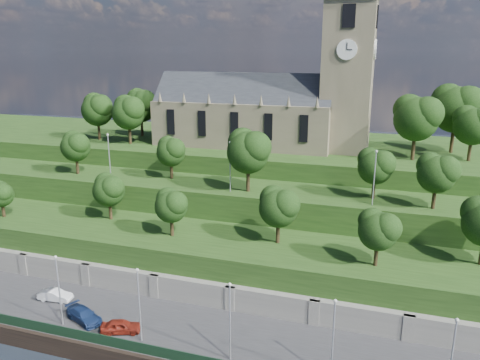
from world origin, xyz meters
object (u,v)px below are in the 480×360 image
(car_middle, at_px, (55,295))
(car_left, at_px, (121,326))
(church, at_px, (270,105))
(car_right, at_px, (84,315))

(car_middle, bearing_deg, car_left, -113.31)
(church, distance_m, car_middle, 47.23)
(church, xyz_separation_m, car_middle, (-17.12, -39.30, -19.83))
(car_left, distance_m, car_middle, 11.95)
(car_right, bearing_deg, car_middle, 88.29)
(church, relative_size, car_left, 8.88)
(car_left, xyz_separation_m, car_middle, (-11.43, 3.48, -0.04))
(church, bearing_deg, car_middle, -113.54)
(church, distance_m, car_right, 47.77)
(car_right, bearing_deg, car_left, -75.01)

